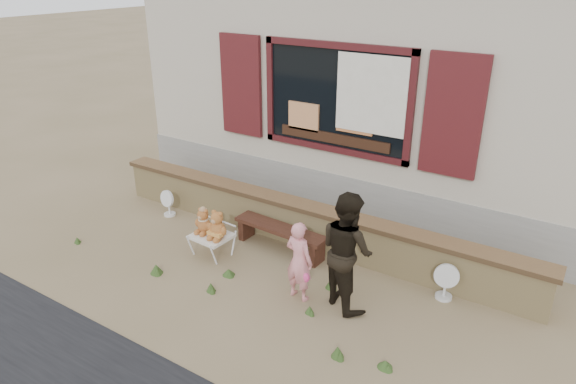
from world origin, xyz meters
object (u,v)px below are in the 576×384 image
Objects in this scene: bench at (280,233)px; teddy_bear_right at (218,224)px; folding_chair at (212,237)px; adult at (347,250)px; child at (299,261)px; teddy_bear_left at (204,220)px.

teddy_bear_right is at bearing -129.60° from bench.
folding_chair is 2.22m from adult.
teddy_bear_right is at bearing -0.00° from folding_chair.
child reaches higher than bench.
teddy_bear_left is 0.28m from teddy_bear_right.
bench is at bearing 3.74° from adult.
teddy_bear_left is (-0.14, 0.01, 0.23)m from folding_chair.
adult is (0.55, 0.21, 0.22)m from child.
child reaches higher than folding_chair.
teddy_bear_right reaches higher than folding_chair.
folding_chair is 0.29m from teddy_bear_right.
teddy_bear_left is 0.26× the size of adult.
bench is 1.14m from teddy_bear_left.
folding_chair is (-0.76, -0.66, 0.02)m from bench.
child reaches higher than teddy_bear_left.
teddy_bear_left is 0.90× the size of teddy_bear_right.
folding_chair is at bearing -135.78° from bench.
teddy_bear_right is 0.29× the size of adult.
child is 0.71× the size of adult.
bench is 3.47× the size of teddy_bear_right.
adult reaches higher than child.
teddy_bear_left reaches higher than bench.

